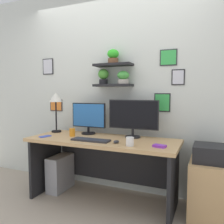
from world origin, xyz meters
TOP-DOWN VIEW (x-y plane):
  - ground_plane at (0.00, 0.00)m, footprint 8.00×8.00m
  - back_wall_assembly at (-0.00, 0.44)m, footprint 4.40×0.24m
  - desk at (0.00, 0.06)m, footprint 1.76×0.68m
  - monitor_left at (-0.30, 0.22)m, footprint 0.47×0.18m
  - monitor_right at (0.30, 0.22)m, footprint 0.61×0.18m
  - keyboard at (-0.07, -0.16)m, footprint 0.44×0.14m
  - computer_mouse at (0.24, -0.15)m, footprint 0.06×0.09m
  - desk_lamp at (-0.77, 0.16)m, footprint 0.18×0.18m
  - cell_phone at (-0.69, -0.17)m, footprint 0.10×0.15m
  - coffee_mug at (0.41, -0.21)m, footprint 0.08×0.08m
  - pen_cup at (-0.41, -0.01)m, footprint 0.07×0.07m
  - scissors_tray at (0.70, -0.15)m, footprint 0.14×0.11m
  - drawer_cabinet at (1.19, 0.11)m, footprint 0.44×0.50m
  - printer at (1.19, 0.11)m, footprint 0.38×0.34m
  - computer_tower_left at (-0.65, 0.07)m, footprint 0.18×0.40m

SIDE VIEW (x-z plane):
  - ground_plane at x=0.00m, z-range 0.00..0.00m
  - computer_tower_left at x=-0.65m, z-range 0.00..0.46m
  - drawer_cabinet at x=1.19m, z-range 0.00..0.59m
  - desk at x=0.00m, z-range 0.17..0.92m
  - printer at x=1.19m, z-range 0.59..0.76m
  - cell_phone at x=-0.69m, z-range 0.75..0.76m
  - keyboard at x=-0.07m, z-range 0.75..0.77m
  - scissors_tray at x=0.70m, z-range 0.75..0.77m
  - computer_mouse at x=0.24m, z-range 0.75..0.78m
  - coffee_mug at x=0.41m, z-range 0.75..0.84m
  - pen_cup at x=-0.41m, z-range 0.75..0.85m
  - monitor_left at x=-0.30m, z-range 0.76..1.17m
  - monitor_right at x=0.30m, z-range 0.78..1.23m
  - desk_lamp at x=-0.77m, z-range 0.91..1.45m
  - back_wall_assembly at x=0.00m, z-range 0.01..2.71m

